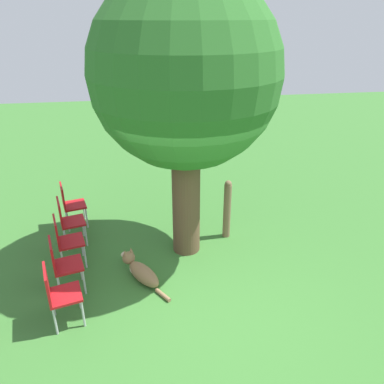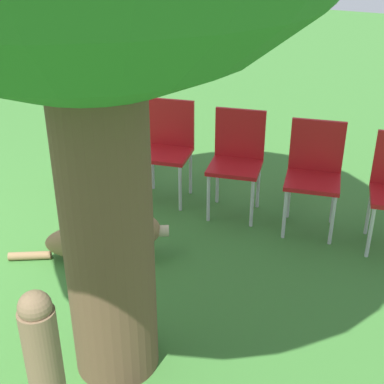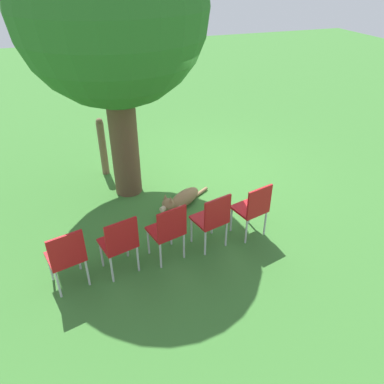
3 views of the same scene
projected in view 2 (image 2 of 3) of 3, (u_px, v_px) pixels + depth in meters
The scene contains 5 objects.
dog at pixel (103, 240), 4.13m from camera, with size 0.76×1.09×0.41m.
red_chair_0 at pixel (105, 132), 5.16m from camera, with size 0.52×0.53×0.92m.
red_chair_1 at pixel (168, 143), 4.91m from camera, with size 0.52×0.53×0.92m.
red_chair_2 at pixel (237, 155), 4.66m from camera, with size 0.52×0.53×0.92m.
red_chair_3 at pixel (314, 169), 4.40m from camera, with size 0.52×0.53×0.92m.
Camera 2 is at (1.70, 2.89, 2.35)m, focal length 50.00 mm.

